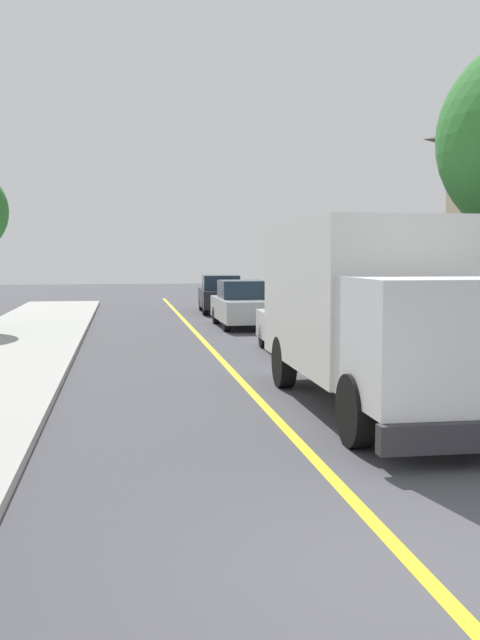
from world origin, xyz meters
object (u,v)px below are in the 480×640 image
at_px(parked_car_near, 302,324).
at_px(parked_car_far, 221,295).
at_px(box_truck, 370,304).
at_px(parked_car_mid, 243,305).

relative_size(parked_car_near, parked_car_far, 0.99).
height_order(box_truck, parked_car_mid, box_truck).
bearing_deg(parked_car_near, parked_car_mid, 92.99).
xyz_separation_m(parked_car_near, parked_car_mid, (-0.38, 7.26, 0.00)).
bearing_deg(parked_car_far, parked_car_mid, -90.83).
xyz_separation_m(parked_car_near, parked_car_far, (-0.28, 13.92, 0.00)).
height_order(box_truck, parked_car_far, box_truck).
bearing_deg(box_truck, parked_car_mid, 89.62).
height_order(parked_car_near, parked_car_far, same).
height_order(parked_car_mid, parked_car_far, same).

